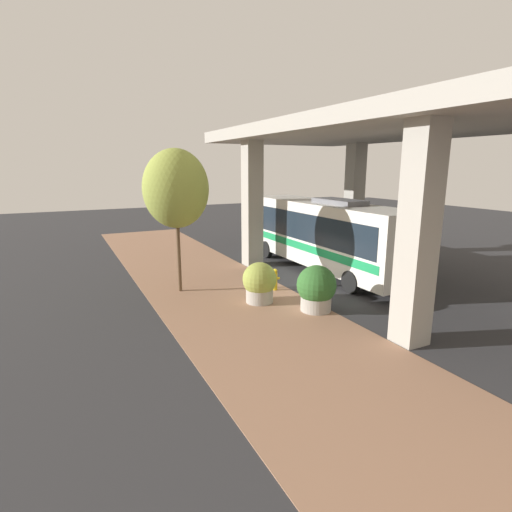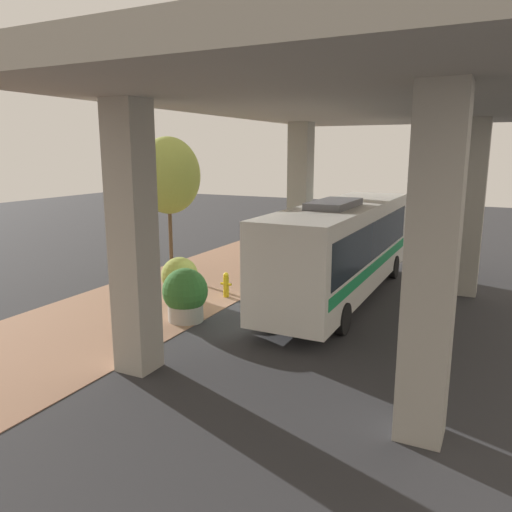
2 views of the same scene
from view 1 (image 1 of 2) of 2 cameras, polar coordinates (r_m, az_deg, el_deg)
ground_plane at (r=17.40m, az=6.14°, el=-5.44°), size 80.00×80.00×0.00m
sidewalk_strip at (r=16.05m, az=-3.00°, el=-6.93°), size 6.00×40.00×0.02m
overpass at (r=19.03m, az=17.20°, el=15.24°), size 9.40×19.19×7.33m
bus at (r=21.02m, az=9.67°, el=3.45°), size 2.68×11.45×3.83m
fire_hydrant at (r=17.70m, az=2.72°, el=-3.37°), size 0.45×0.22×0.98m
planter_front at (r=15.28m, az=8.63°, el=-4.62°), size 1.50×1.50×1.78m
planter_middle at (r=16.05m, az=0.52°, el=-3.84°), size 1.37×1.37×1.66m
street_tree_near at (r=17.21m, az=-11.37°, el=9.38°), size 2.75×2.75×6.13m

